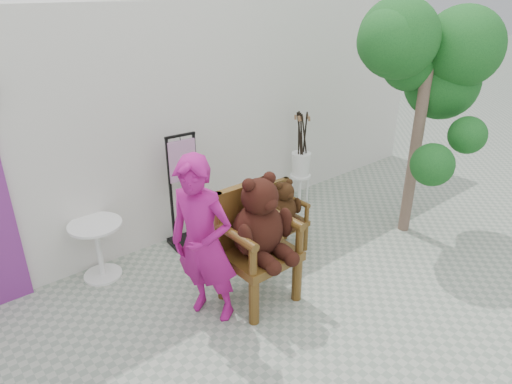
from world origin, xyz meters
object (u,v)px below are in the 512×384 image
Objects in this scene: person at (204,243)px; tree at (426,61)px; chair_small at (283,210)px; cafe_table at (98,244)px; stool_bucket at (301,164)px; display_stand at (185,204)px; chair_big at (258,230)px.

tree is (3.29, -0.10, 1.38)m from person.
chair_small is 1.39× the size of cafe_table.
stool_bucket is 2.30m from tree.
tree is (0.58, -1.49, 1.65)m from stool_bucket.
chair_small is at bearing -40.86° from display_stand.
tree is at bearing -68.82° from stool_bucket.
person is 1.21× the size of display_stand.
stool_bucket reaches higher than cafe_table.
stool_bucket is (2.71, 1.39, -0.27)m from person.
chair_big is at bearing 60.72° from person.
tree reaches higher than stool_bucket.
tree is (1.76, -0.63, 1.72)m from chair_small.
display_stand is 3.49m from tree.
chair_big is 1.50m from display_stand.
chair_big is at bearing -147.20° from chair_small.
chair_big is at bearing -145.29° from stool_bucket.
chair_small is 0.53× the size of person.
cafe_table is at bearing 173.74° from person.
cafe_table is (-1.16, 1.48, -0.40)m from chair_big.
tree reaches higher than cafe_table.
chair_big is 0.65m from person.
person is 3.06m from stool_bucket.
person is at bearing -109.11° from display_stand.
person is at bearing -152.83° from stool_bucket.
chair_big is 0.48× the size of tree.
display_stand reaches higher than stool_bucket.
display_stand is at bearing 149.62° from tree.
chair_big is 1.09m from chair_small.
chair_big is 0.97× the size of display_stand.
person is 3.57m from tree.
tree is (2.64, -0.06, 1.45)m from chair_big.
tree is at bearing 62.46° from person.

